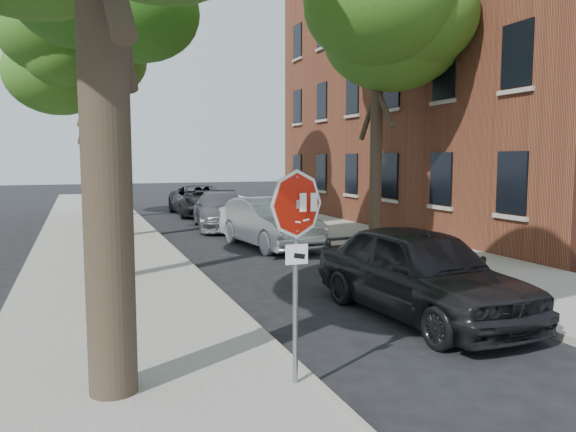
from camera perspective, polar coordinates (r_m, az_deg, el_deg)
name	(u,v)px	position (r m, az deg, el deg)	size (l,w,h in m)	color
ground	(347,384)	(7.48, 5.97, -16.61)	(120.00, 120.00, 0.00)	black
sidewalk_left	(102,249)	(18.40, -18.40, -3.16)	(4.00, 55.00, 0.12)	gray
sidewalk_right	(347,235)	(20.52, 6.05, -1.98)	(4.00, 55.00, 0.12)	gray
curb_left	(168,245)	(18.58, -12.07, -2.89)	(0.12, 55.00, 0.13)	#9E9384
curb_right	(295,238)	(19.70, 0.71, -2.26)	(0.12, 55.00, 0.13)	#9E9384
apartment_building	(495,47)	(26.88, 20.26, 15.81)	(12.20, 20.20, 15.30)	brown
stop_sign	(296,235)	(6.67, 0.85, -1.96)	(0.76, 0.34, 2.61)	gray
tree_mid_b	(93,3)	(20.95, -19.16, 19.77)	(5.88, 5.46, 10.36)	black
tree_far	(83,61)	(27.63, -20.12, 14.61)	(5.29, 4.91, 9.33)	black
tree_right	(376,21)	(19.15, 8.91, 18.97)	(5.29, 4.91, 9.33)	black
car_a	(420,272)	(10.41, 13.27, -5.51)	(1.96, 4.86, 1.66)	black
car_b	(269,223)	(18.02, -1.90, -0.69)	(1.68, 4.82, 1.59)	#B5B9BE
car_c	(221,210)	(23.00, -6.77, 0.58)	(2.09, 5.14, 1.49)	#56565B
car_d	(200,200)	(28.51, -8.91, 1.60)	(2.52, 5.48, 1.52)	black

